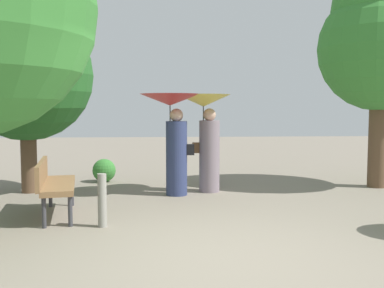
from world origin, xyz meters
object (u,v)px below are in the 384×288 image
object	(u,v)px
park_bench	(53,182)
tree_near_right	(381,37)
person_right	(206,126)
person_left	(173,126)
path_marker_post	(102,200)
tree_near_left	(26,65)

from	to	relation	value
park_bench	tree_near_right	xyz separation A→B (m)	(5.98, 2.07, 2.50)
person_right	tree_near_right	size ratio (longest dim) A/B	0.41
person_right	person_left	bearing A→B (deg)	121.03
person_right	tree_near_right	world-z (taller)	tree_near_right
tree_near_right	person_left	bearing A→B (deg)	-172.41
path_marker_post	person_left	bearing A→B (deg)	64.96
person_left	tree_near_left	size ratio (longest dim) A/B	0.49
tree_near_left	park_bench	bearing A→B (deg)	-65.02
tree_near_left	tree_near_right	bearing A→B (deg)	0.99
person_left	person_right	size ratio (longest dim) A/B	1.00
park_bench	tree_near_left	distance (m)	2.87
park_bench	person_right	bearing A→B (deg)	-63.78
tree_near_right	park_bench	bearing A→B (deg)	-160.92
park_bench	path_marker_post	size ratio (longest dim) A/B	2.15
person_right	tree_near_right	distance (m)	3.94
person_right	tree_near_right	bearing A→B (deg)	-79.15
person_right	path_marker_post	xyz separation A→B (m)	(-1.66, -2.47, -0.90)
person_left	person_right	world-z (taller)	same
park_bench	tree_near_left	size ratio (longest dim) A/B	0.41
tree_near_right	path_marker_post	bearing A→B (deg)	-152.17
person_right	path_marker_post	bearing A→B (deg)	152.72
path_marker_post	tree_near_left	bearing A→B (deg)	123.24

